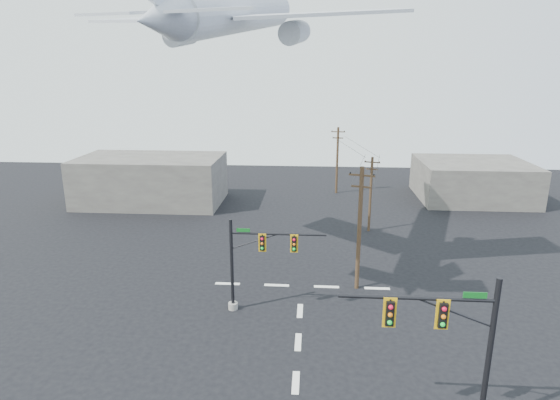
# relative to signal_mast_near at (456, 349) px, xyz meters

# --- Properties ---
(ground) EXTENTS (120.00, 120.00, 0.00)m
(ground) POSITION_rel_signal_mast_near_xyz_m (-7.58, 2.55, -4.19)
(ground) COLOR black
(ground) RESTS_ON ground
(lane_markings) EXTENTS (14.00, 21.20, 0.01)m
(lane_markings) POSITION_rel_signal_mast_near_xyz_m (-7.58, 7.89, -4.18)
(lane_markings) COLOR white
(lane_markings) RESTS_ON ground
(signal_mast_near) EXTENTS (7.53, 0.86, 7.81)m
(signal_mast_near) POSITION_rel_signal_mast_near_xyz_m (0.00, 0.00, 0.00)
(signal_mast_near) COLOR gray
(signal_mast_near) RESTS_ON ground
(signal_mast_far) EXTENTS (6.94, 0.75, 6.83)m
(signal_mast_far) POSITION_rel_signal_mast_near_xyz_m (-10.99, 10.45, -0.51)
(signal_mast_far) COLOR gray
(signal_mast_far) RESTS_ON ground
(utility_pole_a) EXTENTS (1.92, 0.70, 9.83)m
(utility_pole_a) POSITION_rel_signal_mast_near_xyz_m (-3.21, 14.53, 0.95)
(utility_pole_a) COLOR #472F1E
(utility_pole_a) RESTS_ON ground
(utility_pole_b) EXTENTS (1.59, 0.57, 8.04)m
(utility_pole_b) POSITION_rel_signal_mast_near_xyz_m (-0.74, 28.34, 0.01)
(utility_pole_b) COLOR #472F1E
(utility_pole_b) RESTS_ON ground
(utility_pole_c) EXTENTS (1.88, 0.31, 9.19)m
(utility_pole_c) POSITION_rel_signal_mast_near_xyz_m (-3.50, 44.17, 0.62)
(utility_pole_c) COLOR #472F1E
(utility_pole_c) RESTS_ON ground
(power_lines) EXTENTS (4.35, 29.64, 0.34)m
(power_lines) POSITION_rel_signal_mast_near_xyz_m (-2.05, 29.35, 3.93)
(power_lines) COLOR black
(airliner) EXTENTS (25.31, 27.11, 7.16)m
(airliner) POSITION_rel_signal_mast_near_xyz_m (-12.85, 17.76, 16.63)
(airliner) COLOR silver
(building_left) EXTENTS (18.00, 10.00, 6.00)m
(building_left) POSITION_rel_signal_mast_near_xyz_m (-27.58, 37.55, -1.19)
(building_left) COLOR slate
(building_left) RESTS_ON ground
(building_right) EXTENTS (14.00, 12.00, 5.00)m
(building_right) POSITION_rel_signal_mast_near_xyz_m (14.42, 42.55, -1.69)
(building_right) COLOR slate
(building_right) RESTS_ON ground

